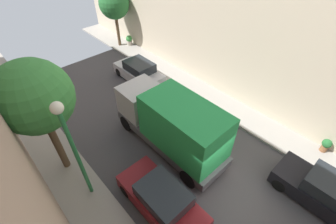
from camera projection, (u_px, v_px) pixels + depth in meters
The scene contains 11 objects.
ground at pixel (226, 192), 10.76m from camera, with size 32.00×32.00×0.00m, color #423F42.
sidewalk_right at pixel (279, 137), 13.24m from camera, with size 2.00×44.00×0.15m, color gray.
parked_car_left_3 at pixel (162, 200), 9.71m from camera, with size 1.78×4.20×1.57m.
parked_car_right_1 at pixel (326, 193), 9.93m from camera, with size 1.78×4.20×1.57m.
parked_car_right_2 at pixel (139, 72), 17.22m from camera, with size 1.78×4.20×1.57m.
delivery_truck at pixel (172, 124), 11.60m from camera, with size 2.26×6.60×3.38m.
street_tree_0 at pixel (35, 98), 8.84m from camera, with size 3.00×3.00×5.85m.
street_tree_1 at pixel (114, 4), 19.44m from camera, with size 2.55×2.55×4.98m.
potted_plant_0 at pixel (129, 40), 21.61m from camera, with size 0.57×0.57×0.89m.
potted_plant_1 at pixel (326, 145), 12.10m from camera, with size 0.48×0.48×0.80m.
lamp_post at pixel (71, 140), 8.33m from camera, with size 0.44×0.44×5.25m.
Camera 1 is at (-5.75, -2.27, 9.94)m, focal length 24.68 mm.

